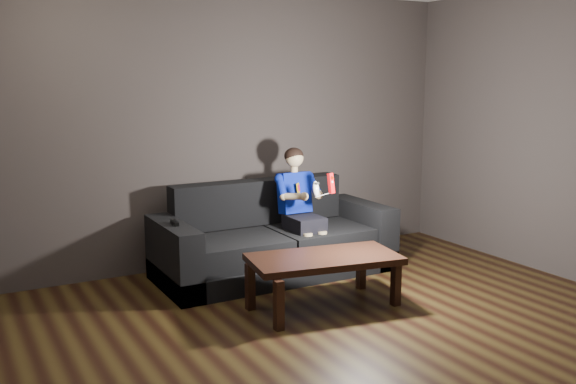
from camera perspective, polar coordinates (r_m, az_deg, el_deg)
floor at (r=4.61m, az=7.93°, el=-13.66°), size 5.00×5.00×0.00m
back_wall at (r=6.41m, az=-5.31°, el=5.61°), size 5.00×0.04×2.70m
sofa at (r=6.14m, az=-1.31°, el=-4.70°), size 2.23×0.96×0.86m
child at (r=6.11m, az=1.05°, el=-0.59°), size 0.44×0.54×1.08m
wii_remote_red at (r=5.76m, az=3.85°, el=0.78°), size 0.06×0.07×0.19m
nunchuk_white at (r=5.69m, az=2.49°, el=0.29°), size 0.07×0.10×0.15m
wii_remote_black at (r=5.60m, az=-10.06°, el=-2.71°), size 0.06×0.17×0.03m
coffee_table at (r=5.22m, az=3.21°, el=-6.29°), size 1.28×0.79×0.44m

